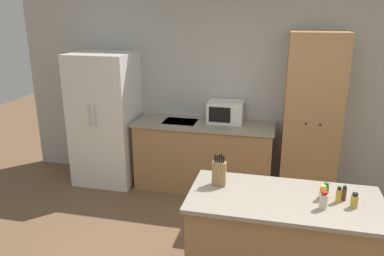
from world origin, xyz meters
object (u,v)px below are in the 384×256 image
spice_bottle_amber_oil (354,201)px  spice_bottle_short_red (326,190)px  spice_bottle_green_herb (323,193)px  spice_bottle_pale_salt (344,194)px  pantry_cabinet (311,120)px  knife_block (219,173)px  refrigerator (106,119)px  microwave (226,112)px  spice_bottle_orange_cap (324,201)px  spice_bottle_tall_dark (339,195)px

spice_bottle_amber_oil → spice_bottle_short_red: bearing=145.0°
spice_bottle_amber_oil → spice_bottle_green_herb: 0.24m
spice_bottle_pale_salt → pantry_cabinet: bearing=95.4°
knife_block → spice_bottle_amber_oil: (1.09, -0.14, -0.06)m
refrigerator → spice_bottle_green_herb: (2.74, -1.70, 0.03)m
refrigerator → microwave: 1.68m
microwave → spice_bottle_orange_cap: size_ratio=3.17×
spice_bottle_green_herb → microwave: bearing=120.0°
pantry_cabinet → spice_bottle_pale_salt: 1.73m
spice_bottle_tall_dark → spice_bottle_short_red: bearing=136.2°
pantry_cabinet → spice_bottle_orange_cap: bearing=-90.4°
spice_bottle_tall_dark → knife_block: bearing=175.0°
spice_bottle_amber_oil → microwave: bearing=123.9°
spice_bottle_orange_cap → spice_bottle_amber_oil: bearing=17.5°
spice_bottle_pale_salt → spice_bottle_orange_cap: size_ratio=0.87×
pantry_cabinet → spice_bottle_tall_dark: size_ratio=15.45×
knife_block → spice_bottle_tall_dark: 0.99m
pantry_cabinet → spice_bottle_amber_oil: bearing=-83.0°
spice_bottle_tall_dark → pantry_cabinet: bearing=93.6°
knife_block → spice_bottle_orange_cap: 0.88m
spice_bottle_pale_salt → spice_bottle_short_red: bearing=165.7°
spice_bottle_green_herb → spice_bottle_short_red: bearing=64.4°
knife_block → spice_bottle_orange_cap: bearing=-14.2°
spice_bottle_tall_dark → spice_bottle_short_red: 0.12m
spice_bottle_green_herb → spice_bottle_orange_cap: (-0.01, -0.15, 0.01)m
pantry_cabinet → spice_bottle_green_herb: bearing=-90.2°
spice_bottle_amber_oil → pantry_cabinet: bearing=97.0°
spice_bottle_orange_cap → spice_bottle_short_red: bearing=79.9°
refrigerator → spice_bottle_green_herb: bearing=-31.8°
pantry_cabinet → spice_bottle_tall_dark: 1.77m
pantry_cabinet → spice_bottle_pale_salt: bearing=-84.6°
spice_bottle_amber_oil → spice_bottle_green_herb: size_ratio=1.00×
knife_block → spice_bottle_orange_cap: size_ratio=2.07×
pantry_cabinet → spice_bottle_short_red: pantry_cabinet is taller
spice_bottle_green_herb → refrigerator: bearing=148.2°
knife_block → spice_bottle_tall_dark: bearing=-5.0°
refrigerator → spice_bottle_orange_cap: 3.30m
refrigerator → pantry_cabinet: 2.75m
pantry_cabinet → knife_block: (-0.87, -1.68, -0.06)m
spice_bottle_amber_oil → spice_bottle_orange_cap: size_ratio=0.84×
pantry_cabinet → spice_bottle_green_herb: 1.75m
spice_bottle_pale_salt → spice_bottle_amber_oil: bearing=-59.4°
microwave → spice_bottle_pale_salt: 2.22m
pantry_cabinet → spice_bottle_green_herb: pantry_cabinet is taller
knife_block → refrigerator: bearing=138.9°
knife_block → spice_bottle_amber_oil: size_ratio=2.46×
refrigerator → spice_bottle_short_red: 3.22m
refrigerator → pantry_cabinet: bearing=0.9°
microwave → spice_bottle_short_red: (1.10, -1.80, -0.13)m
refrigerator → pantry_cabinet: pantry_cabinet is taller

